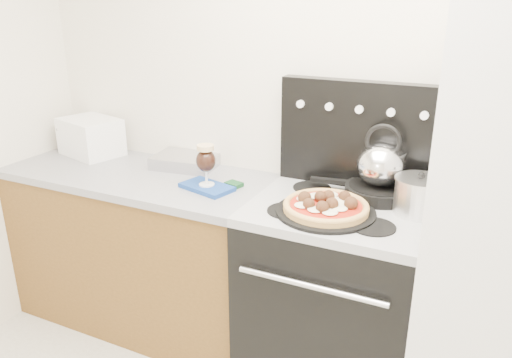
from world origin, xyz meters
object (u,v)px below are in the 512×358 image
Objects in this scene: skillet at (379,191)px; tea_kettle at (381,161)px; oven_mitt at (207,187)px; stock_pot at (419,197)px; pizza_pan at (326,212)px; pizza at (326,205)px; base_cabinet at (145,251)px; stove_body at (334,300)px; beer_glass at (206,165)px; toaster_oven at (91,137)px.

tea_kettle reaches higher than skillet.
stock_pot is at bearing 5.80° from oven_mitt.
pizza is (0.00, 0.00, 0.03)m from pizza_pan.
stove_body reaches higher than base_cabinet.
tea_kettle is at bearing 149.80° from stock_pot.
beer_glass is 0.63m from pizza.
stove_body is 1.66m from toaster_oven.
oven_mitt is 1.06× the size of tea_kettle.
beer_glass is (-0.65, -0.03, 0.58)m from stove_body.
stove_body is 0.87m from beer_glass.
pizza_pan is (0.62, -0.07, -0.10)m from beer_glass.
beer_glass is 0.97m from stock_pot.
base_cabinet is 3.47× the size of pizza_pan.
toaster_oven is 1.42× the size of tea_kettle.
stock_pot is at bearing 12.51° from toaster_oven.
stock_pot reaches higher than base_cabinet.
tea_kettle is (1.68, 0.01, 0.09)m from toaster_oven.
beer_glass reaches higher than pizza.
oven_mitt is 0.83m from tea_kettle.
toaster_oven is 0.81× the size of pizza_pan.
beer_glass reaches higher than toaster_oven.
pizza_pan is 1.38× the size of skillet.
tea_kettle is at bearing 15.87° from toaster_oven.
stove_body is at bearing -118.00° from tea_kettle.
pizza_pan is at bearing -107.18° from stove_body.
stock_pot reaches higher than skillet.
tea_kettle is (0.78, 0.21, 0.18)m from oven_mitt.
base_cabinet is 0.75m from beer_glass.
toaster_oven is 1.68m from tea_kettle.
stock_pot is at bearing 11.71° from stove_body.
stove_body is 0.55m from skillet.
base_cabinet is at bearing -164.77° from tea_kettle.
pizza is (0.62, -0.07, 0.05)m from oven_mitt.
tea_kettle reaches higher than pizza_pan.
toaster_oven reaches higher than pizza_pan.
stock_pot is at bearing 25.57° from pizza.
skillet is 0.22m from stock_pot.
skillet is at bearing 59.91° from pizza_pan.
tea_kettle is (0.78, 0.21, 0.07)m from beer_glass.
tea_kettle is at bearing 6.90° from base_cabinet.
base_cabinet is at bearing 172.79° from beer_glass.
skillet reaches higher than oven_mitt.
stove_body is 2.91× the size of skillet.
stove_body is 0.80m from oven_mitt.
pizza_pan is (0.62, -0.07, 0.02)m from oven_mitt.
pizza_pan is 0.32m from skillet.
stove_body is at bearing 2.88° from oven_mitt.
stock_pot is (0.96, 0.10, -0.03)m from beer_glass.
pizza is at bearing -120.09° from skillet.
stock_pot reaches higher than oven_mitt.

